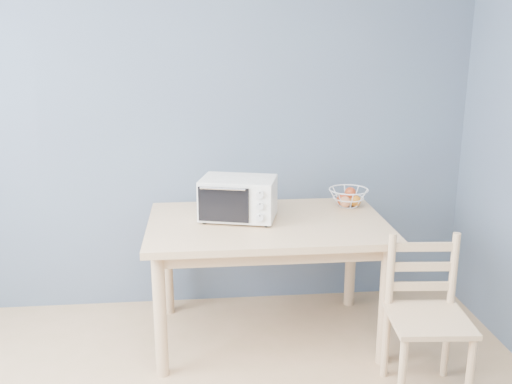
{
  "coord_description": "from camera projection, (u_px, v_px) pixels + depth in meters",
  "views": [
    {
      "loc": [
        0.2,
        -1.48,
        1.8
      ],
      "look_at": [
        0.52,
        1.7,
        0.93
      ],
      "focal_mm": 40.0,
      "sensor_mm": 36.0,
      "label": 1
    }
  ],
  "objects": [
    {
      "name": "toaster_oven",
      "position": [
        235.0,
        198.0,
        3.36
      ],
      "size": [
        0.49,
        0.39,
        0.25
      ],
      "rotation": [
        0.0,
        0.0,
        -0.26
      ],
      "color": "white",
      "rests_on": "dining_table"
    },
    {
      "name": "room",
      "position": [
        127.0,
        231.0,
        1.53
      ],
      "size": [
        4.01,
        4.51,
        2.61
      ],
      "color": "tan",
      "rests_on": "ground"
    },
    {
      "name": "fruit_basket",
      "position": [
        348.0,
        197.0,
        3.63
      ],
      "size": [
        0.26,
        0.26,
        0.13
      ],
      "rotation": [
        0.0,
        0.0,
        -0.02
      ],
      "color": "white",
      "rests_on": "dining_table"
    },
    {
      "name": "dining_table",
      "position": [
        267.0,
        237.0,
        3.39
      ],
      "size": [
        1.4,
        0.9,
        0.75
      ],
      "color": "#D9B182",
      "rests_on": "ground"
    },
    {
      "name": "dining_chair",
      "position": [
        426.0,
        319.0,
        2.91
      ],
      "size": [
        0.42,
        0.42,
        0.83
      ],
      "rotation": [
        0.0,
        0.0,
        -0.08
      ],
      "color": "#D9B182",
      "rests_on": "ground"
    }
  ]
}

